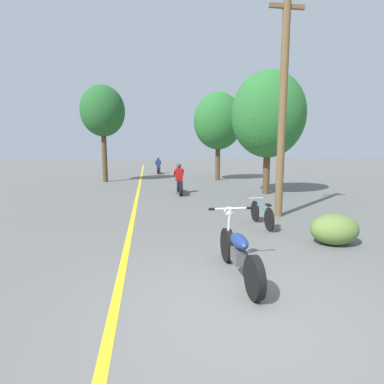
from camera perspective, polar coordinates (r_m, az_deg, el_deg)
name	(u,v)px	position (r m, az deg, el deg)	size (l,w,h in m)	color
ground_plane	(239,309)	(4.47, 8.95, -21.13)	(120.00, 120.00, 0.00)	#60605E
lane_stripe_center	(139,188)	(16.85, -10.09, 0.77)	(0.14, 48.00, 0.01)	yellow
utility_pole	(283,103)	(10.01, 16.92, 15.85)	(1.10, 0.24, 6.93)	brown
roadside_tree_right_near	(268,115)	(14.89, 14.35, 14.03)	(3.48, 3.13, 5.74)	#513A23
roadside_tree_right_far	(218,121)	(20.82, 5.01, 13.26)	(3.31, 2.98, 5.91)	#513A23
roadside_tree_left	(103,112)	(20.51, -16.65, 14.47)	(2.80, 2.52, 6.15)	#513A23
roadside_bush	(334,229)	(7.64, 25.48, -6.42)	(1.10, 0.88, 0.70)	#5B7A38
motorcycle_foreground	(238,251)	(5.27, 8.79, -11.13)	(0.83, 2.15, 1.11)	black
motorcycle_rider_lead	(179,183)	(14.47, -2.48, 1.82)	(0.50, 2.07, 1.46)	black
motorcycle_rider_far	(158,167)	(26.19, -6.44, 4.66)	(0.50, 1.97, 1.40)	black
bicycle_parked	(262,214)	(8.72, 13.14, -4.11)	(0.44, 1.70, 0.73)	black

